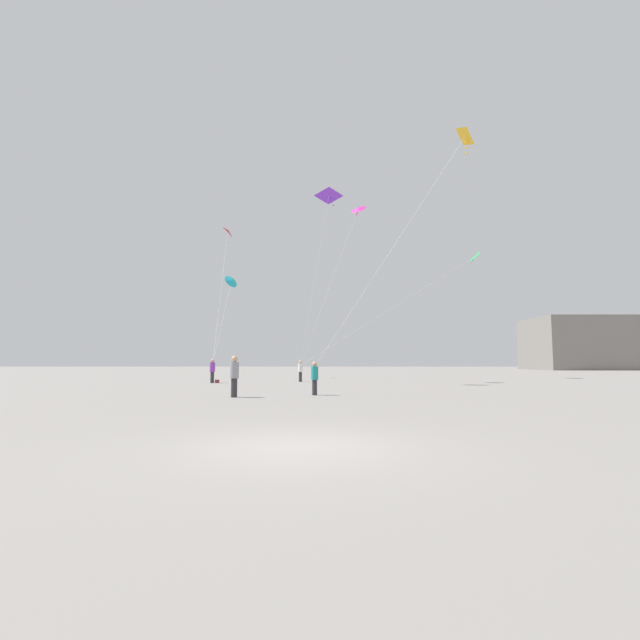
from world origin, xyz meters
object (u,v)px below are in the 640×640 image
Objects in this scene: kite_crimson_diamond at (228,232)px; kite_magenta_diamond at (358,210)px; person_in_purple at (212,370)px; person_in_white at (300,370)px; person_in_grey at (234,374)px; kite_cyan_diamond at (231,281)px; kite_emerald_delta at (471,259)px; kite_violet_delta at (328,199)px; building_left_hall at (583,344)px; person_in_teal at (315,377)px; handbag_beside_flyer at (217,381)px; kite_amber_delta at (462,142)px.

kite_crimson_diamond is 1.09× the size of kite_magenta_diamond.
person_in_purple is 6.79m from person_in_white.
kite_cyan_diamond reaches higher than person_in_grey.
person_in_grey is at bearing -77.24° from kite_cyan_diamond.
kite_violet_delta is at bearing -138.19° from kite_emerald_delta.
kite_emerald_delta reaches higher than building_left_hall.
person_in_purple is 0.10× the size of kite_emerald_delta.
kite_crimson_diamond reaches higher than person_in_white.
kite_magenta_diamond is 0.63× the size of building_left_hall.
person_in_teal is at bearing 120.56° from person_in_grey.
kite_cyan_diamond is at bearing -158.28° from person_in_grey.
person_in_white is at bearing -22.12° from kite_cyan_diamond.
kite_violet_delta is at bearing 107.93° from person_in_white.
handbag_beside_flyer is at bearing -134.95° from building_left_hall.
kite_crimson_diamond is 18.84m from handbag_beside_flyer.
kite_amber_delta is 0.87× the size of kite_violet_delta.
kite_crimson_diamond reaches higher than handbag_beside_flyer.
person_in_purple reaches higher than person_in_teal.
kite_emerald_delta is at bearing -99.95° from person_in_teal.
kite_amber_delta is at bearing -62.32° from kite_violet_delta.
person_in_white is at bearing -132.90° from building_left_hall.
building_left_hall is (53.08, 73.37, 4.41)m from person_in_teal.
kite_crimson_diamond is (-9.66, 24.03, 14.04)m from person_in_teal.
person_in_purple is 15.27m from kite_violet_delta.
kite_emerald_delta reaches higher than kite_amber_delta.
kite_violet_delta is 0.89× the size of kite_crimson_diamond.
person_in_purple is 0.09× the size of building_left_hall.
kite_crimson_diamond is (-8.10, 9.45, 13.97)m from person_in_white.
person_in_grey is 93.87m from building_left_hall.
handbag_beside_flyer is at bearing -171.24° from kite_magenta_diamond.
kite_cyan_diamond is at bearing -163.92° from kite_emerald_delta.
kite_crimson_diamond reaches higher than building_left_hall.
handbag_beside_flyer is (-8.31, 1.70, -13.33)m from kite_violet_delta.
kite_cyan_diamond is 12.35m from kite_magenta_diamond.
person_in_purple is 0.16× the size of kite_amber_delta.
handbag_beside_flyer is at bearing -89.34° from kite_cyan_diamond.
person_in_teal is at bearing -102.21° from kite_magenta_diamond.
person_in_white is 21.76m from kite_emerald_delta.
kite_amber_delta is 0.78× the size of kite_crimson_diamond.
kite_crimson_diamond reaches higher than kite_emerald_delta.
person_in_purple is 5.59× the size of handbag_beside_flyer.
person_in_purple is 18.20m from kite_crimson_diamond.
kite_magenta_diamond is (6.59, 15.57, 12.78)m from person_in_grey.
kite_magenta_diamond is (4.63, -0.40, 12.85)m from person_in_white.
kite_emerald_delta reaches higher than person_in_purple.
person_in_grey is at bearing -112.94° from kite_magenta_diamond.
kite_emerald_delta is at bearing 72.00° from kite_amber_delta.
building_left_hall reaches higher than kite_cyan_diamond.
person_in_white is 14.66m from person_in_teal.
kite_violet_delta reaches higher than building_left_hall.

